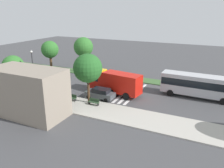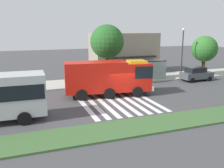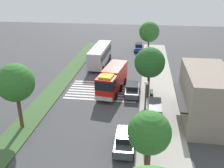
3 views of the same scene
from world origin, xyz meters
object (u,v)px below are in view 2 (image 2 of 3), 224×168
Objects in this scene: parked_car_mid at (108,81)px; sidewalk_tree_center at (204,49)px; bench_west_of_shelter at (98,79)px; parked_car_east at (196,74)px; bench_near_shelter at (126,77)px; bus_stop_shelter at (154,66)px; fire_truck at (110,76)px; street_lamp at (182,49)px; sidewalk_tree_west at (107,42)px.

parked_car_mid is 15.73m from sidewalk_tree_center.
parked_car_east is at bearing -11.65° from bench_west_of_shelter.
parked_car_mid is 2.77× the size of bench_near_shelter.
parked_car_east is 2.65× the size of bench_near_shelter.
parked_car_mid is at bearing -160.53° from bus_stop_shelter.
sidewalk_tree_center is (2.87, 2.20, 3.00)m from parked_car_east.
fire_truck reaches higher than bench_near_shelter.
street_lamp is at bearing -174.30° from sidewalk_tree_center.
sidewalk_tree_west reaches higher than bus_stop_shelter.
sidewalk_tree_west reaches higher than parked_car_mid.
parked_car_east is 3.78m from street_lamp.
sidewalk_tree_center reaches higher than bus_stop_shelter.
sidewalk_tree_west is at bearing 72.33° from parked_car_mid.
sidewalk_tree_west is (1.47, 5.23, 3.19)m from fire_truck.
bench_near_shelter is 8.60m from street_lamp.
fire_truck is at bearing -94.03° from bench_west_of_shelter.
sidewalk_tree_center is (15.66, -0.43, 3.34)m from bench_west_of_shelter.
bus_stop_shelter is (-4.97, 2.63, 0.96)m from parked_car_east.
bus_stop_shelter is 7.93m from bench_west_of_shelter.
street_lamp is at bearing -6.08° from bench_near_shelter.
bench_near_shelter is at bearing 177.90° from sidewalk_tree_center.
parked_car_mid is at bearing 178.97° from parked_car_east.
bench_west_of_shelter is 16.02m from sidewalk_tree_center.
street_lamp is (11.26, 1.80, 3.18)m from parked_car_mid.
parked_car_east reaches higher than bench_west_of_shelter.
bench_near_shelter is at bearing 179.91° from bus_stop_shelter.
street_lamp reaches higher than parked_car_east.
sidewalk_tree_center is at bearing 7.91° from parked_car_mid.
sidewalk_tree_west is at bearing 168.33° from parked_car_east.
bench_west_of_shelter is at bearing 158.01° from sidewalk_tree_west.
street_lamp reaches higher than parked_car_mid.
sidewalk_tree_center is at bearing 5.70° from street_lamp.
street_lamp is at bearing 30.03° from fire_truck.
sidewalk_tree_center is at bearing 36.44° from parked_car_east.
street_lamp is (11.65, -0.83, 3.46)m from bench_west_of_shelter.
bench_west_of_shelter is at bearing 180.00° from bench_near_shelter.
fire_truck reaches higher than bench_west_of_shelter.
sidewalk_tree_west reaches higher than street_lamp.
bench_west_of_shelter is at bearing 167.33° from parked_car_east.
sidewalk_tree_center is (16.06, 5.23, 1.90)m from fire_truck.
sidewalk_tree_west reaches higher than bench_near_shelter.
bus_stop_shelter is 7.54m from sidewalk_tree_west.
sidewalk_tree_west is at bearing 180.00° from sidewalk_tree_center.
fire_truck reaches higher than parked_car_mid.
sidewalk_tree_center reaches higher than bench_near_shelter.
fire_truck is 1.37× the size of street_lamp.
fire_truck reaches higher than bus_stop_shelter.
fire_truck is 5.85m from bench_west_of_shelter.
bench_near_shelter is (4.22, 5.66, -1.44)m from fire_truck.
parked_car_east is at bearing -0.30° from parked_car_mid.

